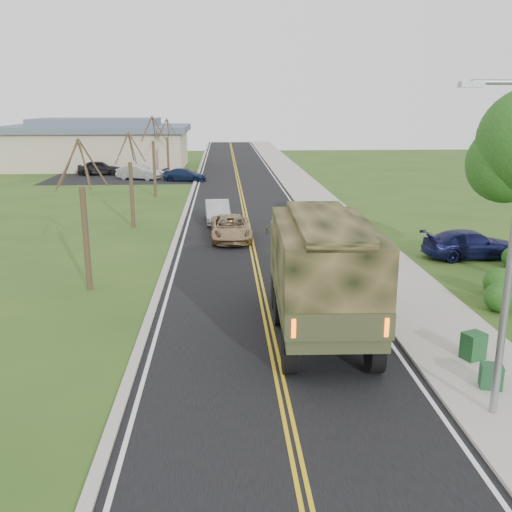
{
  "coord_description": "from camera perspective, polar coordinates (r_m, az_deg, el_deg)",
  "views": [
    {
      "loc": [
        -1.48,
        -12.56,
        7.38
      ],
      "look_at": [
        -0.28,
        8.14,
        1.8
      ],
      "focal_mm": 40.0,
      "sensor_mm": 36.0,
      "label": 1
    }
  ],
  "objects": [
    {
      "name": "military_truck",
      "position": [
        18.35,
        6.46,
        -1.06
      ],
      "size": [
        3.05,
        8.2,
        4.05
      ],
      "rotation": [
        0.0,
        0.0,
        -0.03
      ],
      "color": "black",
      "rests_on": "ground"
    },
    {
      "name": "bare_tree_c",
      "position": [
        47.11,
        -10.16,
        9.23
      ],
      "size": [
        2.04,
        2.39,
        6.42
      ],
      "color": "#38281C",
      "rests_on": "ground"
    },
    {
      "name": "utility_box_near",
      "position": [
        18.06,
        20.91,
        -8.38
      ],
      "size": [
        0.75,
        0.69,
        0.8
      ],
      "primitive_type": "cube",
      "rotation": [
        0.0,
        0.0,
        0.39
      ],
      "color": "#194720",
      "rests_on": "sidewalk_right"
    },
    {
      "name": "bare_tree_a",
      "position": [
        23.71,
        -16.73,
        2.85
      ],
      "size": [
        1.93,
        2.26,
        6.08
      ],
      "color": "#38281C",
      "rests_on": "ground"
    },
    {
      "name": "lot_car_navy",
      "position": [
        56.42,
        -7.13,
        8.06
      ],
      "size": [
        4.44,
        2.5,
        1.22
      ],
      "primitive_type": "imported",
      "rotation": [
        0.0,
        0.0,
        1.37
      ],
      "color": "#111D3E",
      "rests_on": "ground"
    },
    {
      "name": "utility_box_far",
      "position": [
        16.54,
        22.45,
        -11.03
      ],
      "size": [
        0.65,
        0.58,
        0.65
      ],
      "primitive_type": "cube",
      "rotation": [
        0.0,
        0.0,
        -0.27
      ],
      "color": "#184323",
      "rests_on": "sidewalk_right"
    },
    {
      "name": "lot_car_silver",
      "position": [
        58.32,
        -11.64,
        8.21
      ],
      "size": [
        4.65,
        2.9,
        1.45
      ],
      "primitive_type": "imported",
      "rotation": [
        0.0,
        0.0,
        1.23
      ],
      "color": "#B6B6BB",
      "rests_on": "ground"
    },
    {
      "name": "road",
      "position": [
        53.1,
        -1.69,
        7.08
      ],
      "size": [
        8.0,
        120.0,
        0.01
      ],
      "primitive_type": "cube",
      "color": "black",
      "rests_on": "ground"
    },
    {
      "name": "pickup_navy",
      "position": [
        29.82,
        20.69,
        1.1
      ],
      "size": [
        4.85,
        2.29,
        1.37
      ],
      "primitive_type": "imported",
      "rotation": [
        0.0,
        0.0,
        1.65
      ],
      "color": "#10133A",
      "rests_on": "ground"
    },
    {
      "name": "commercial_building",
      "position": [
        70.21,
        -15.5,
        10.7
      ],
      "size": [
        25.5,
        21.5,
        5.65
      ],
      "color": "tan",
      "rests_on": "ground"
    },
    {
      "name": "bare_tree_b",
      "position": [
        35.34,
        -12.35,
        6.75
      ],
      "size": [
        1.83,
        2.14,
        5.73
      ],
      "color": "#38281C",
      "rests_on": "ground"
    },
    {
      "name": "lot_car_dark",
      "position": [
        62.9,
        -15.39,
        8.49
      ],
      "size": [
        4.57,
        2.17,
        1.51
      ],
      "primitive_type": "imported",
      "rotation": [
        0.0,
        0.0,
        1.66
      ],
      "color": "black",
      "rests_on": "ground"
    },
    {
      "name": "sidewalk_right",
      "position": [
        53.58,
        4.68,
        7.16
      ],
      "size": [
        3.2,
        120.0,
        0.1
      ],
      "primitive_type": "cube",
      "color": "#9E998E",
      "rests_on": "ground"
    },
    {
      "name": "street_light",
      "position": [
        13.96,
        23.98,
        1.55
      ],
      "size": [
        1.65,
        0.22,
        8.0
      ],
      "color": "gray",
      "rests_on": "ground"
    },
    {
      "name": "sedan_silver",
      "position": [
        36.38,
        -3.86,
        4.44
      ],
      "size": [
        1.71,
        4.28,
        1.39
      ],
      "primitive_type": "imported",
      "rotation": [
        0.0,
        0.0,
        0.06
      ],
      "color": "#ADADB2",
      "rests_on": "ground"
    },
    {
      "name": "curb_left",
      "position": [
        53.14,
        -6.21,
        7.05
      ],
      "size": [
        0.3,
        120.0,
        0.1
      ],
      "primitive_type": "cube",
      "color": "#9E998E",
      "rests_on": "ground"
    },
    {
      "name": "curb_right",
      "position": [
        53.36,
        2.8,
        7.17
      ],
      "size": [
        0.3,
        120.0,
        0.12
      ],
      "primitive_type": "cube",
      "color": "#9E998E",
      "rests_on": "ground"
    },
    {
      "name": "ground",
      "position": [
        14.64,
        3.04,
        -15.23
      ],
      "size": [
        160.0,
        160.0,
        0.0
      ],
      "primitive_type": "plane",
      "color": "#2A4C19",
      "rests_on": "ground"
    },
    {
      "name": "suv_champagne",
      "position": [
        31.73,
        -2.54,
        2.82
      ],
      "size": [
        2.33,
        4.8,
        1.32
      ],
      "primitive_type": "imported",
      "rotation": [
        0.0,
        0.0,
        0.03
      ],
      "color": "#9B7D57",
      "rests_on": "ground"
    },
    {
      "name": "bare_tree_d",
      "position": [
        59.02,
        -8.81,
        10.2
      ],
      "size": [
        1.88,
        2.2,
        5.91
      ],
      "color": "#38281C",
      "rests_on": "ground"
    }
  ]
}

